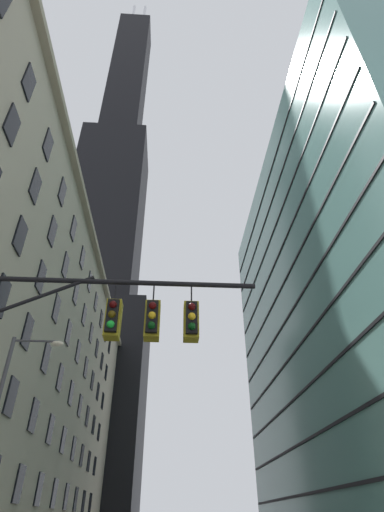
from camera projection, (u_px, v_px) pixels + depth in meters
dark_skyscraper at (101, 258)px, 98.69m from camera, size 25.91×25.91×189.15m
glass_office_midrise at (353, 301)px, 43.62m from camera, size 15.22×47.40×44.46m
traffic_signal_mast at (93, 343)px, 9.95m from camera, size 7.69×0.63×7.48m
street_lamppost at (0, 422)px, 15.95m from camera, size 2.34×0.32×8.72m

